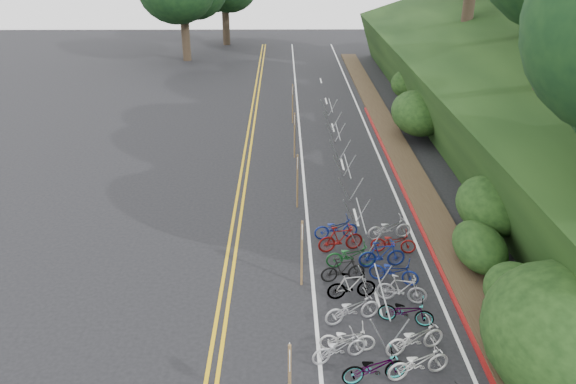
% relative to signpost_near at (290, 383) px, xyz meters
% --- Properties ---
extents(road_markings, '(7.47, 80.00, 0.01)m').
position_rel_signpost_near_xyz_m(road_markings, '(0.52, 11.31, -1.49)').
color(road_markings, gold).
rests_on(road_markings, ground).
extents(red_curb, '(0.25, 28.00, 0.10)m').
position_rel_signpost_near_xyz_m(red_curb, '(5.59, 13.22, -1.45)').
color(red_curb, maroon).
rests_on(red_curb, ground).
extents(embankment, '(14.30, 48.14, 9.11)m').
position_rel_signpost_near_xyz_m(embankment, '(12.85, 20.25, 1.07)').
color(embankment, black).
rests_on(embankment, ground).
extents(bike_racks_rest, '(1.14, 23.00, 1.17)m').
position_rel_signpost_near_xyz_m(bike_racks_rest, '(2.89, 14.22, -0.64)').
color(bike_racks_rest, '#93969B').
rests_on(bike_racks_rest, ground).
extents(signpost_near, '(0.08, 0.40, 2.63)m').
position_rel_signpost_near_xyz_m(signpost_near, '(0.00, 0.00, 0.00)').
color(signpost_near, brown).
rests_on(signpost_near, ground).
extents(signposts_rest, '(0.08, 18.40, 2.50)m').
position_rel_signpost_near_xyz_m(signposts_rest, '(0.49, 15.22, -0.07)').
color(signposts_rest, brown).
rests_on(signposts_rest, ground).
extents(bike_front, '(1.11, 1.76, 0.88)m').
position_rel_signpost_near_xyz_m(bike_front, '(1.44, 2.45, -1.06)').
color(bike_front, '#9E9EA3').
rests_on(bike_front, ground).
extents(bike_valet, '(3.15, 13.04, 1.07)m').
position_rel_signpost_near_xyz_m(bike_valet, '(2.88, 4.00, -1.02)').
color(bike_valet, black).
rests_on(bike_valet, ground).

